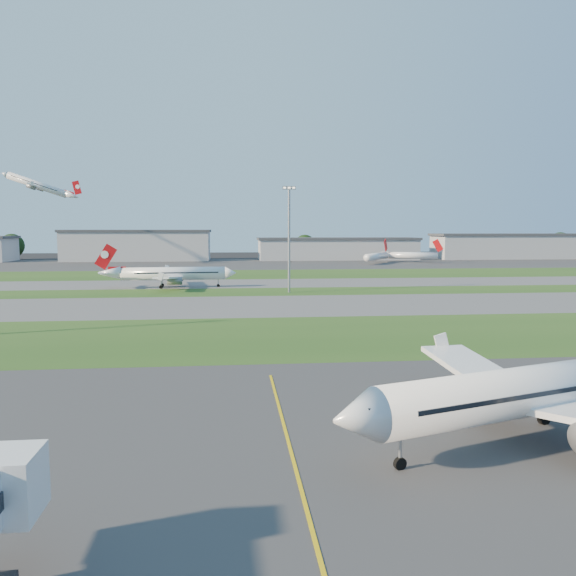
{
  "coord_description": "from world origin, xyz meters",
  "views": [
    {
      "loc": [
        1.01,
        -28.04,
        15.5
      ],
      "look_at": [
        9.13,
        52.43,
        7.0
      ],
      "focal_mm": 35.0,
      "sensor_mm": 36.0,
      "label": 1
    }
  ],
  "objects": [
    {
      "name": "ground",
      "position": [
        0.0,
        0.0,
        0.0
      ],
      "size": [
        700.0,
        700.0,
        0.0
      ],
      "primitive_type": "plane",
      "color": "black",
      "rests_on": "ground"
    },
    {
      "name": "apron_near",
      "position": [
        0.0,
        0.0,
        0.01
      ],
      "size": [
        300.0,
        70.0,
        0.01
      ],
      "primitive_type": "cube",
      "color": "#333335",
      "rests_on": "ground"
    },
    {
      "name": "grass_strip_a",
      "position": [
        0.0,
        52.0,
        0.01
      ],
      "size": [
        300.0,
        34.0,
        0.01
      ],
      "primitive_type": "cube",
      "color": "#234617",
      "rests_on": "ground"
    },
    {
      "name": "taxiway_a",
      "position": [
        0.0,
        85.0,
        0.01
      ],
      "size": [
        300.0,
        32.0,
        0.01
      ],
      "primitive_type": "cube",
      "color": "#515154",
      "rests_on": "ground"
    },
    {
      "name": "grass_strip_b",
      "position": [
        0.0,
        110.0,
        0.01
      ],
      "size": [
        300.0,
        18.0,
        0.01
      ],
      "primitive_type": "cube",
      "color": "#234617",
      "rests_on": "ground"
    },
    {
      "name": "taxiway_b",
      "position": [
        0.0,
        132.0,
        0.01
      ],
      "size": [
        300.0,
        26.0,
        0.01
      ],
      "primitive_type": "cube",
      "color": "#515154",
      "rests_on": "ground"
    },
    {
      "name": "grass_strip_c",
      "position": [
        0.0,
        165.0,
        0.01
      ],
      "size": [
        300.0,
        40.0,
        0.01
      ],
      "primitive_type": "cube",
      "color": "#234617",
      "rests_on": "ground"
    },
    {
      "name": "apron_far",
      "position": [
        0.0,
        225.0,
        0.01
      ],
      "size": [
        400.0,
        80.0,
        0.01
      ],
      "primitive_type": "cube",
      "color": "#333335",
      "rests_on": "ground"
    },
    {
      "name": "yellow_line",
      "position": [
        5.0,
        0.0,
        0.0
      ],
      "size": [
        0.25,
        60.0,
        0.02
      ],
      "primitive_type": "cube",
      "color": "gold",
      "rests_on": "ground"
    },
    {
      "name": "airliner_parked",
      "position": [
        23.62,
        9.77,
        3.83
      ],
      "size": [
        33.79,
        28.5,
        10.91
      ],
      "rotation": [
        0.0,
        0.0,
        0.32
      ],
      "color": "white",
      "rests_on": "ground"
    },
    {
      "name": "airliner_taxiing",
      "position": [
        -14.64,
        122.35,
        3.69
      ],
      "size": [
        33.66,
        28.5,
        10.5
      ],
      "rotation": [
        0.0,
        0.0,
        3.2
      ],
      "color": "white",
      "rests_on": "ground"
    },
    {
      "name": "airliner_departing",
      "position": [
        -79.7,
        220.32,
        33.93
      ],
      "size": [
        30.58,
        25.96,
        9.55
      ],
      "rotation": [
        0.0,
        0.0,
        -0.01
      ],
      "color": "white"
    },
    {
      "name": "mini_jet_near",
      "position": [
        66.38,
        219.99,
        3.28
      ],
      "size": [
        17.18,
        24.84,
        9.48
      ],
      "rotation": [
        0.0,
        0.0,
        0.99
      ],
      "color": "white",
      "rests_on": "ground"
    },
    {
      "name": "mini_jet_far",
      "position": [
        84.24,
        228.2,
        3.28
      ],
      "size": [
        26.63,
        13.93,
        9.48
      ],
      "rotation": [
        0.0,
        0.0,
        -0.44
      ],
      "color": "white",
      "rests_on": "ground"
    },
    {
      "name": "light_mast_centre",
      "position": [
        15.0,
        108.0,
        14.81
      ],
      "size": [
        3.2,
        0.7,
        25.8
      ],
      "color": "gray",
      "rests_on": "ground"
    },
    {
      "name": "hangar_west",
      "position": [
        -45.0,
        255.0,
        7.64
      ],
      "size": [
        71.4,
        23.0,
        15.2
      ],
      "color": "#93969A",
      "rests_on": "ground"
    },
    {
      "name": "hangar_east",
      "position": [
        55.0,
        255.0,
        5.64
      ],
      "size": [
        81.6,
        23.0,
        11.2
      ],
      "color": "#93969A",
      "rests_on": "ground"
    },
    {
      "name": "hangar_far_east",
      "position": [
        155.0,
        255.0,
        6.64
      ],
      "size": [
        96.9,
        23.0,
        13.2
      ],
      "color": "#93969A",
      "rests_on": "ground"
    },
    {
      "name": "tree_west",
      "position": [
        -110.0,
        270.0,
        7.14
      ],
      "size": [
        12.1,
        12.1,
        13.2
      ],
      "color": "black",
      "rests_on": "ground"
    },
    {
      "name": "tree_mid_west",
      "position": [
        -20.0,
        266.0,
        5.84
      ],
      "size": [
        9.9,
        9.9,
        10.8
      ],
      "color": "black",
      "rests_on": "ground"
    },
    {
      "name": "tree_mid_east",
      "position": [
        40.0,
        269.0,
        6.81
      ],
      "size": [
        11.55,
        11.55,
        12.6
      ],
      "color": "black",
      "rests_on": "ground"
    },
    {
      "name": "tree_east",
      "position": [
        115.0,
        267.0,
        6.16
      ],
      "size": [
        10.45,
        10.45,
        11.4
      ],
      "color": "black",
      "rests_on": "ground"
    },
    {
      "name": "tree_far_east",
      "position": [
        185.0,
        271.0,
        7.46
      ],
      "size": [
        12.65,
        12.65,
        13.8
      ],
      "color": "black",
      "rests_on": "ground"
    }
  ]
}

